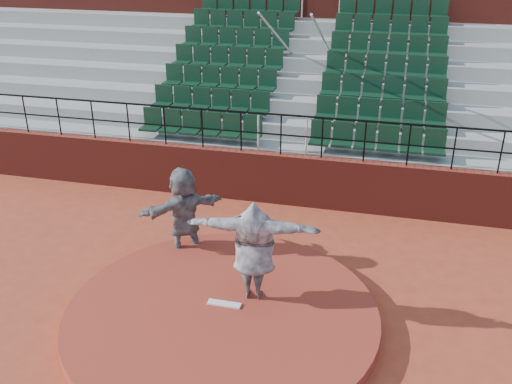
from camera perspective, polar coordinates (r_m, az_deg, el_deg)
ground at (r=10.37m, az=-3.41°, el=-12.76°), size 90.00×90.00×0.00m
pitchers_mound at (r=10.30m, az=-3.43°, el=-12.21°), size 5.50×5.50×0.25m
pitching_rubber at (r=10.33m, az=-3.20°, el=-11.10°), size 0.60×0.15×0.03m
boundary_wall at (r=14.24m, az=2.42°, el=1.36°), size 24.00×0.30×1.30m
wall_railing at (r=13.75m, az=2.52°, el=6.64°), size 24.04×0.05×1.03m
seating_deck at (r=17.36m, az=4.94°, el=8.43°), size 24.00×5.97×4.63m
press_box_facade at (r=20.76m, az=7.03°, el=17.00°), size 24.00×3.00×7.10m
pitcher at (r=10.06m, az=-0.22°, el=-5.82°), size 2.36×0.81×1.88m
fielder at (r=11.88m, az=-7.23°, el=-2.05°), size 1.77×1.64×1.98m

